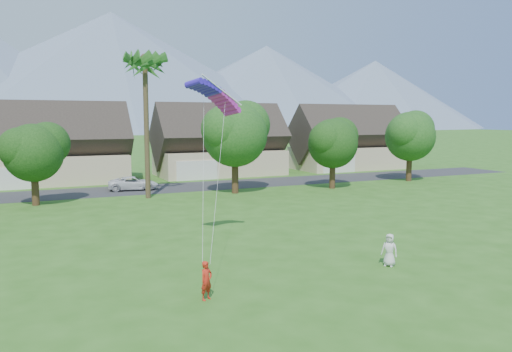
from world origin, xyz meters
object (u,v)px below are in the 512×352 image
watcher (389,250)px  parked_car (133,183)px  kite_flyer (206,280)px  parafoil_kite (215,93)px

watcher → parked_car: 31.02m
parked_car → watcher: bearing=-160.5°
kite_flyer → watcher: size_ratio=0.98×
kite_flyer → parafoil_kite: 11.00m
watcher → parafoil_kite: parafoil_kite is taller
watcher → parked_car: bearing=156.5°
kite_flyer → parked_car: size_ratio=0.32×
parked_car → parafoil_kite: parafoil_kite is taller
kite_flyer → watcher: (9.28, 0.64, 0.02)m
parked_car → kite_flyer: bearing=-177.7°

